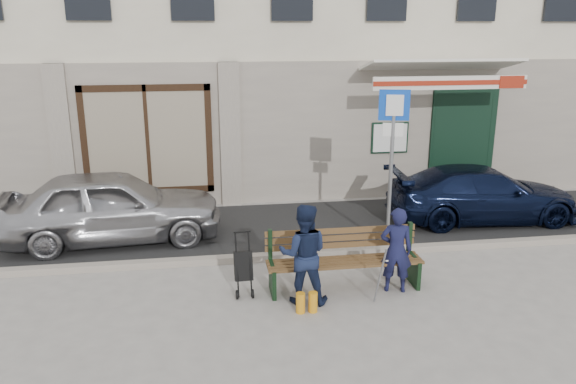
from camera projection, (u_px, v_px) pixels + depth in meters
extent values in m
plane|color=#9E9991|center=(342.00, 295.00, 8.51)|extent=(80.00, 80.00, 0.00)
cube|color=#282828|center=(306.00, 227.00, 11.45)|extent=(60.00, 3.20, 0.01)
cube|color=#9E9384|center=(322.00, 254.00, 9.92)|extent=(60.00, 0.18, 0.12)
cube|color=#9E9384|center=(292.00, 133.00, 12.77)|extent=(20.00, 0.12, 3.20)
cube|color=maroon|center=(148.00, 139.00, 12.38)|extent=(2.50, 0.12, 2.00)
cube|color=black|center=(462.00, 142.00, 13.37)|extent=(1.60, 0.10, 2.60)
cube|color=black|center=(453.00, 142.00, 13.84)|extent=(1.25, 0.90, 2.40)
cube|color=white|center=(390.00, 138.00, 13.04)|extent=(0.80, 0.03, 0.65)
cube|color=white|center=(436.00, 66.00, 12.50)|extent=(3.40, 1.72, 0.42)
cube|color=white|center=(451.00, 83.00, 11.76)|extent=(3.40, 0.05, 0.28)
cube|color=maroon|center=(452.00, 83.00, 11.74)|extent=(3.40, 0.02, 0.10)
imported|color=#ACABB0|center=(112.00, 206.00, 10.53)|extent=(4.16, 1.95, 1.38)
imported|color=black|center=(483.00, 194.00, 11.72)|extent=(4.02, 1.79, 1.15)
cylinder|color=gray|center=(391.00, 174.00, 10.06)|extent=(0.07, 0.07, 2.78)
cube|color=#0D42BB|center=(394.00, 105.00, 9.72)|extent=(0.53, 0.15, 0.53)
cube|color=white|center=(395.00, 105.00, 9.69)|extent=(0.30, 0.09, 0.36)
cube|color=white|center=(393.00, 130.00, 9.84)|extent=(0.36, 0.11, 0.24)
cube|color=brown|center=(345.00, 262.00, 8.60)|extent=(2.40, 0.50, 0.04)
cube|color=brown|center=(341.00, 238.00, 8.79)|extent=(2.40, 0.10, 0.36)
cube|color=black|center=(272.00, 280.00, 8.51)|extent=(0.06, 0.50, 0.45)
cube|color=black|center=(414.00, 271.00, 8.83)|extent=(0.06, 0.50, 0.45)
cube|color=white|center=(394.00, 260.00, 8.61)|extent=(0.34, 0.25, 0.11)
cylinder|color=gray|center=(380.00, 276.00, 8.00)|extent=(0.07, 0.34, 0.96)
cylinder|color=orange|center=(300.00, 303.00, 7.96)|extent=(0.13, 0.13, 0.30)
cylinder|color=orange|center=(313.00, 302.00, 7.98)|extent=(0.13, 0.13, 0.30)
imported|color=#141638|center=(396.00, 250.00, 8.49)|extent=(0.55, 0.42, 1.34)
imported|color=#151E3A|center=(304.00, 254.00, 8.12)|extent=(0.83, 0.70, 1.51)
cylinder|color=black|center=(237.00, 295.00, 8.38)|extent=(0.04, 0.14, 0.14)
cylinder|color=black|center=(253.00, 294.00, 8.41)|extent=(0.04, 0.14, 0.14)
cube|color=black|center=(243.00, 266.00, 8.48)|extent=(0.29, 0.26, 0.46)
cylinder|color=black|center=(242.00, 232.00, 8.45)|extent=(0.26, 0.04, 0.02)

